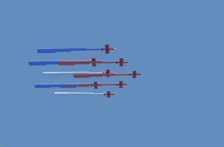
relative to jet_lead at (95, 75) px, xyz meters
The scene contains 8 objects.
jet_lead is the anchor object (origin of this frame).
jet_port_inner 16.84m from the jet_lead, 22.88° to the left, with size 22.66×51.06×3.75m.
jet_starboard_inner 15.90m from the jet_lead, 124.44° to the left, with size 20.86×48.85×3.73m.
jet_port_mid 21.82m from the jet_lead, 70.95° to the left, with size 22.77×52.22×3.72m.
jet_starboard_mid 30.54m from the jet_lead, 18.79° to the left, with size 20.46×48.04×3.79m.
jet_port_outer 32.59m from the jet_lead, 119.79° to the left, with size 22.63×51.68×3.70m.
jet_starboard_outer 33.08m from the jet_lead, 49.75° to the left, with size 21.91×51.28×3.73m.
jet_trail_port 32.87m from the jet_lead, 93.54° to the left, with size 21.68×50.58×3.77m.
Camera 1 is at (-140.29, 46.70, 55.06)m, focal length 46.59 mm.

